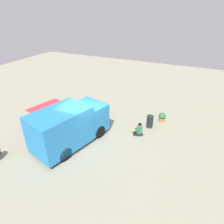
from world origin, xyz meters
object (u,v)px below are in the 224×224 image
person_customer (139,130)px  trash_bin (150,121)px  planter_flowering_far (162,117)px  food_truck (70,127)px  planter_flowering_side (95,104)px

person_customer → trash_bin: 1.27m
planter_flowering_far → person_customer: bearing=67.1°
food_truck → person_customer: bearing=-143.7°
person_customer → trash_bin: size_ratio=0.98×
planter_flowering_side → person_customer: bearing=154.2°
planter_flowering_far → planter_flowering_side: bearing=2.3°
planter_flowering_side → trash_bin: (-4.70, 0.89, 0.08)m
food_truck → planter_flowering_side: bearing=-78.9°
food_truck → trash_bin: 5.35m
trash_bin → person_customer: bearing=72.8°
food_truck → planter_flowering_far: bearing=-132.4°
planter_flowering_far → planter_flowering_side: size_ratio=0.90×
person_customer → trash_bin: (-0.37, -1.21, 0.10)m
planter_flowering_far → food_truck: bearing=47.6°
planter_flowering_far → planter_flowering_side: planter_flowering_side is taller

